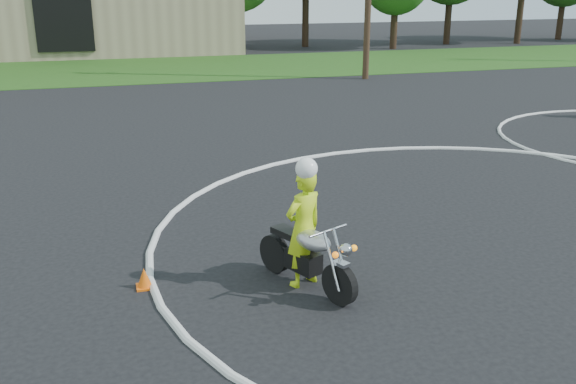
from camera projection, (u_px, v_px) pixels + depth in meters
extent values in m
cube|color=#1E4714|center=(229.00, 66.00, 32.83)|extent=(120.00, 10.00, 0.02)
torus|color=silver|center=(506.00, 235.00, 10.95)|extent=(12.12, 12.12, 0.12)
cylinder|color=black|center=(340.00, 284.00, 8.54)|extent=(0.35, 0.57, 0.58)
cylinder|color=black|center=(275.00, 253.00, 9.51)|extent=(0.35, 0.57, 0.58)
cube|color=black|center=(303.00, 261.00, 9.03)|extent=(0.47, 0.59, 0.29)
ellipsoid|color=#B9B8BE|center=(313.00, 241.00, 8.78)|extent=(0.57, 0.71, 0.27)
cube|color=black|center=(290.00, 233.00, 9.14)|extent=(0.47, 0.63, 0.10)
cylinder|color=white|center=(331.00, 261.00, 8.44)|extent=(0.18, 0.33, 0.78)
cylinder|color=#B8B9BE|center=(341.00, 258.00, 8.55)|extent=(0.18, 0.33, 0.78)
cube|color=silver|center=(341.00, 264.00, 8.43)|extent=(0.21, 0.25, 0.05)
cylinder|color=silver|center=(328.00, 231.00, 8.50)|extent=(0.63, 0.31, 0.03)
sphere|color=silver|center=(346.00, 250.00, 8.31)|extent=(0.17, 0.17, 0.17)
sphere|color=orange|center=(335.00, 255.00, 8.22)|extent=(0.09, 0.09, 0.09)
sphere|color=orange|center=(354.00, 248.00, 8.44)|extent=(0.09, 0.09, 0.09)
cylinder|color=silver|center=(293.00, 256.00, 9.44)|extent=(0.39, 0.73, 0.08)
imported|color=#C6EA18|center=(304.00, 228.00, 8.94)|extent=(0.74, 0.63, 1.71)
sphere|color=white|center=(306.00, 169.00, 8.64)|extent=(0.31, 0.31, 0.31)
cone|color=#FF630D|center=(144.00, 278.00, 9.04)|extent=(0.22, 0.22, 0.30)
cube|color=#FF630D|center=(145.00, 287.00, 9.08)|extent=(0.24, 0.24, 0.03)
cube|color=black|center=(64.00, 23.00, 34.53)|extent=(3.00, 0.16, 3.00)
cylinder|color=#382619|center=(238.00, 25.00, 39.24)|extent=(0.44, 0.44, 3.24)
cylinder|color=#382619|center=(305.00, 16.00, 42.29)|extent=(0.44, 0.44, 3.96)
cylinder|color=#382619|center=(394.00, 26.00, 41.07)|extent=(0.44, 0.44, 2.88)
cylinder|color=#382619|center=(448.00, 17.00, 44.11)|extent=(0.44, 0.44, 3.60)
cylinder|color=#382619|center=(520.00, 12.00, 44.43)|extent=(0.44, 0.44, 4.32)
cylinder|color=#382619|center=(561.00, 17.00, 47.76)|extent=(0.44, 0.44, 3.24)
cylinder|color=#382619|center=(170.00, 28.00, 39.14)|extent=(0.44, 0.44, 2.88)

